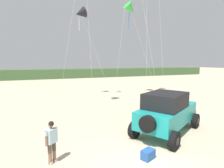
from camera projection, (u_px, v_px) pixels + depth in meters
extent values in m
plane|color=#C1B293|center=(151.00, 168.00, 6.59)|extent=(220.00, 220.00, 0.00)
cube|color=#426038|center=(51.00, 73.00, 44.13)|extent=(90.00, 7.65, 2.21)
cube|color=teal|center=(167.00, 114.00, 9.87)|extent=(4.74, 3.75, 0.90)
cube|color=teal|center=(178.00, 103.00, 11.10)|extent=(1.79, 2.01, 0.12)
cube|color=black|center=(166.00, 100.00, 9.49)|extent=(2.87, 2.66, 0.80)
cube|color=black|center=(174.00, 98.00, 10.43)|extent=(0.90, 1.51, 0.72)
cube|color=black|center=(181.00, 111.00, 11.66)|extent=(1.05, 1.67, 0.28)
cylinder|color=black|center=(148.00, 124.00, 8.06)|extent=(0.64, 0.82, 0.77)
cylinder|color=black|center=(162.00, 114.00, 11.93)|extent=(0.88, 0.67, 0.84)
cylinder|color=black|center=(162.00, 114.00, 11.93)|extent=(0.49, 0.46, 0.38)
cylinder|color=black|center=(195.00, 121.00, 10.65)|extent=(0.88, 0.67, 0.84)
cylinder|color=black|center=(195.00, 121.00, 10.65)|extent=(0.49, 0.46, 0.38)
cylinder|color=black|center=(134.00, 130.00, 9.23)|extent=(0.88, 0.67, 0.84)
cylinder|color=black|center=(134.00, 130.00, 9.23)|extent=(0.49, 0.46, 0.38)
cylinder|color=black|center=(174.00, 141.00, 7.94)|extent=(0.88, 0.67, 0.84)
cylinder|color=black|center=(174.00, 141.00, 7.94)|extent=(0.49, 0.46, 0.38)
cylinder|color=#8C664C|center=(50.00, 158.00, 6.82)|extent=(0.14, 0.14, 0.49)
cylinder|color=#4C4233|center=(50.00, 148.00, 6.77)|extent=(0.15, 0.15, 0.36)
cube|color=silver|center=(50.00, 163.00, 6.86)|extent=(0.25, 0.27, 0.10)
cylinder|color=#8C664C|center=(54.00, 155.00, 7.01)|extent=(0.14, 0.14, 0.49)
cylinder|color=#4C4233|center=(54.00, 146.00, 6.97)|extent=(0.15, 0.15, 0.36)
cube|color=silver|center=(54.00, 160.00, 7.06)|extent=(0.25, 0.27, 0.10)
cube|color=silver|center=(51.00, 136.00, 6.81)|extent=(0.47, 0.46, 0.54)
cylinder|color=#8C664C|center=(46.00, 139.00, 6.59)|extent=(0.09, 0.09, 0.56)
cylinder|color=silver|center=(46.00, 134.00, 6.57)|extent=(0.11, 0.11, 0.16)
cylinder|color=#8C664C|center=(56.00, 134.00, 7.04)|extent=(0.09, 0.09, 0.56)
cylinder|color=silver|center=(56.00, 129.00, 7.02)|extent=(0.11, 0.11, 0.16)
cylinder|color=#8C664C|center=(51.00, 128.00, 6.78)|extent=(0.10, 0.10, 0.08)
sphere|color=#8C664C|center=(51.00, 124.00, 6.76)|extent=(0.21, 0.21, 0.21)
sphere|color=black|center=(51.00, 124.00, 6.75)|extent=(0.21, 0.21, 0.21)
cube|color=#23519E|center=(148.00, 154.00, 7.21)|extent=(0.66, 0.55, 0.38)
cone|color=green|center=(130.00, 9.00, 16.59)|extent=(1.45, 1.26, 1.57)
cylinder|color=blue|center=(129.00, 21.00, 16.66)|extent=(0.05, 0.22, 1.49)
cylinder|color=silver|center=(145.00, 56.00, 16.92)|extent=(2.54, 1.45, 8.70)
cylinder|color=silver|center=(122.00, 37.00, 17.33)|extent=(2.93, 3.09, 12.56)
cylinder|color=silver|center=(161.00, 42.00, 16.95)|extent=(0.51, 2.24, 11.42)
cylinder|color=silver|center=(146.00, 22.00, 15.06)|extent=(0.03, 4.71, 14.39)
cylinder|color=silver|center=(69.00, 37.00, 13.04)|extent=(2.19, 1.31, 11.32)
cone|color=black|center=(80.00, 13.00, 18.90)|extent=(1.37, 1.38, 1.60)
cylinder|color=white|center=(79.00, 23.00, 18.97)|extent=(0.05, 0.05, 1.48)
cylinder|color=silver|center=(97.00, 56.00, 18.51)|extent=(2.54, 3.07, 8.95)
cylinder|color=silver|center=(89.00, 31.00, 14.95)|extent=(0.86, 5.41, 12.84)
cylinder|color=silver|center=(147.00, 24.00, 16.58)|extent=(2.80, 4.90, 14.58)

